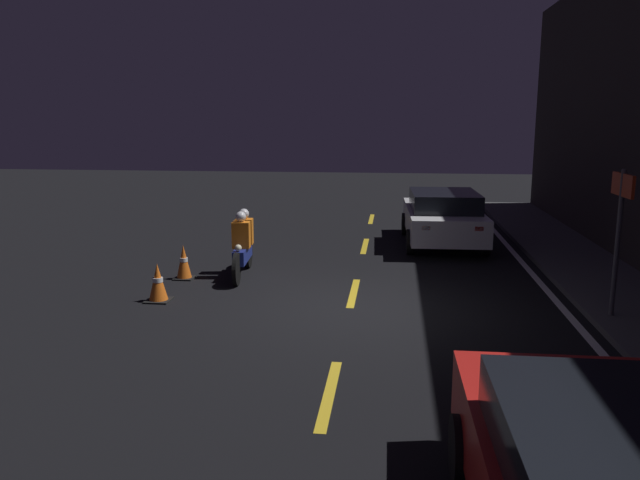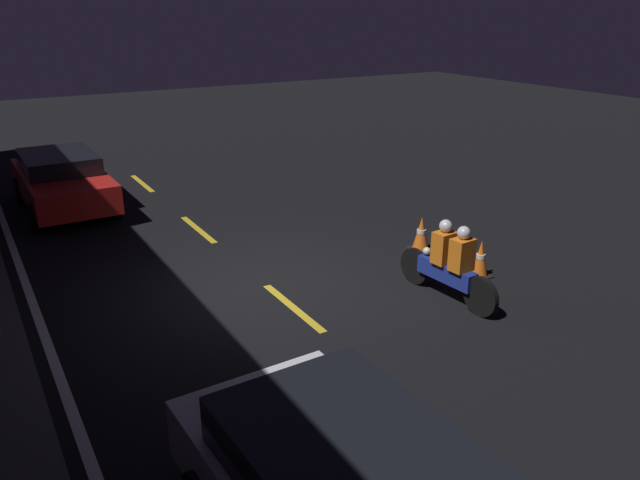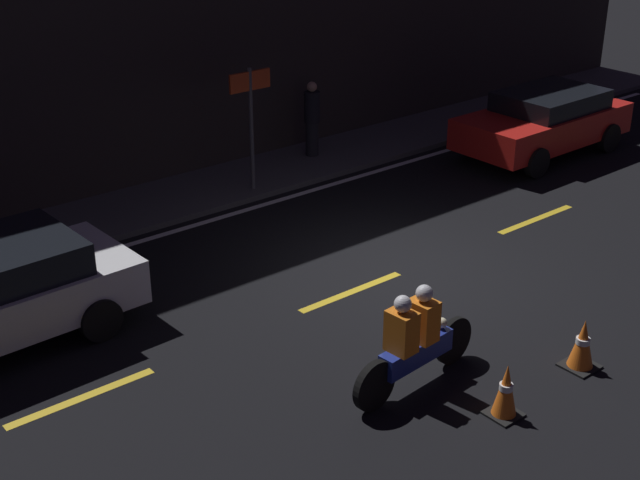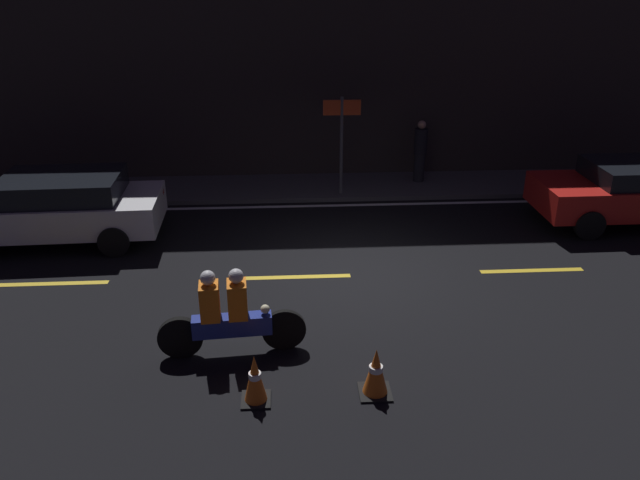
# 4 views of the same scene
# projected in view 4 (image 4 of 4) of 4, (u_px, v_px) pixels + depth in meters

# --- Properties ---
(ground_plane) EXTENTS (56.00, 56.00, 0.00)m
(ground_plane) POSITION_uv_depth(u_px,v_px,m) (350.00, 276.00, 11.77)
(ground_plane) COLOR black
(raised_curb) EXTENTS (28.00, 1.96, 0.11)m
(raised_curb) POSITION_uv_depth(u_px,v_px,m) (331.00, 187.00, 16.28)
(raised_curb) COLOR #424244
(raised_curb) RESTS_ON ground
(building_front) EXTENTS (28.00, 0.30, 7.08)m
(building_front) POSITION_uv_depth(u_px,v_px,m) (328.00, 43.00, 15.89)
(building_front) COLOR #2D2826
(building_front) RESTS_ON ground
(lane_dash_b) EXTENTS (2.00, 0.14, 0.01)m
(lane_dash_b) POSITION_uv_depth(u_px,v_px,m) (53.00, 284.00, 11.47)
(lane_dash_b) COLOR gold
(lane_dash_b) RESTS_ON ground
(lane_dash_c) EXTENTS (2.00, 0.14, 0.01)m
(lane_dash_c) POSITION_uv_depth(u_px,v_px,m) (297.00, 277.00, 11.71)
(lane_dash_c) COLOR gold
(lane_dash_c) RESTS_ON ground
(lane_dash_d) EXTENTS (2.00, 0.14, 0.01)m
(lane_dash_d) POSITION_uv_depth(u_px,v_px,m) (532.00, 270.00, 11.96)
(lane_dash_d) COLOR gold
(lane_dash_d) RESTS_ON ground
(lane_solid_kerb) EXTENTS (25.20, 0.14, 0.01)m
(lane_solid_kerb) POSITION_uv_depth(u_px,v_px,m) (334.00, 205.00, 15.17)
(lane_solid_kerb) COLOR silver
(lane_solid_kerb) RESTS_ON ground
(sedan_white) EXTENTS (4.37, 2.11, 1.43)m
(sedan_white) POSITION_uv_depth(u_px,v_px,m) (57.00, 206.00, 12.98)
(sedan_white) COLOR silver
(sedan_white) RESTS_ON ground
(taxi_red) EXTENTS (4.13, 1.98, 1.39)m
(taxi_red) POSITION_uv_depth(u_px,v_px,m) (632.00, 191.00, 13.91)
(taxi_red) COLOR red
(taxi_red) RESTS_ON ground
(motorcycle) EXTENTS (2.21, 0.41, 1.40)m
(motorcycle) POSITION_uv_depth(u_px,v_px,m) (227.00, 315.00, 9.17)
(motorcycle) COLOR black
(motorcycle) RESTS_ON ground
(traffic_cone_near) EXTENTS (0.40, 0.40, 0.72)m
(traffic_cone_near) POSITION_uv_depth(u_px,v_px,m) (255.00, 379.00, 8.26)
(traffic_cone_near) COLOR black
(traffic_cone_near) RESTS_ON ground
(traffic_cone_mid) EXTENTS (0.45, 0.45, 0.71)m
(traffic_cone_mid) POSITION_uv_depth(u_px,v_px,m) (376.00, 372.00, 8.42)
(traffic_cone_mid) COLOR black
(traffic_cone_mid) RESTS_ON ground
(pedestrian) EXTENTS (0.34, 0.34, 1.61)m
(pedestrian) POSITION_uv_depth(u_px,v_px,m) (420.00, 151.00, 16.23)
(pedestrian) COLOR black
(pedestrian) RESTS_ON raised_curb
(shop_sign) EXTENTS (0.90, 0.08, 2.40)m
(shop_sign) POSITION_uv_depth(u_px,v_px,m) (342.00, 127.00, 15.00)
(shop_sign) COLOR #4C4C51
(shop_sign) RESTS_ON raised_curb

